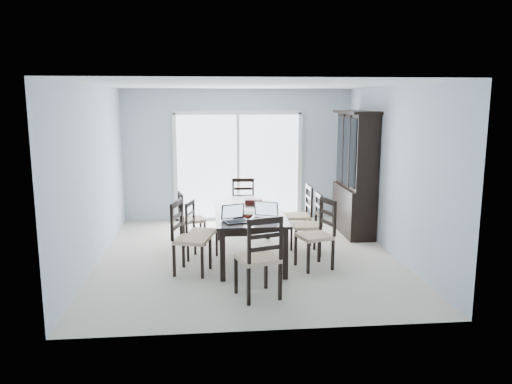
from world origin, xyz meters
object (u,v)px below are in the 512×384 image
Objects in this scene: cell_phone at (244,223)px; chair_left_mid at (197,224)px; chair_left_near at (185,229)px; dining_table at (248,214)px; chair_right_mid at (312,217)px; chair_right_far at (302,208)px; chair_end_far at (243,199)px; laptop_dark at (237,218)px; china_hutch at (355,174)px; hot_tub at (212,187)px; chair_right_near at (321,226)px; laptop_silver at (263,216)px; chair_left_far at (187,213)px; chair_end_near at (261,249)px; game_box at (254,201)px.

chair_left_mid is at bearing 116.52° from cell_phone.
dining_table is at bearing 138.84° from chair_left_near.
chair_right_mid is 0.98× the size of chair_right_far.
laptop_dark is (-0.26, -2.46, 0.22)m from chair_end_far.
china_hutch reaches higher than hot_tub.
chair_right_near is 0.87m from laptop_silver.
chair_left_far is 2.08m from chair_right_mid.
chair_left_far is at bearing 45.34° from chair_end_far.
chair_right_far is 1.90m from laptop_dark.
chair_right_near is 2.43m from chair_end_far.
chair_end_near is 2.90× the size of laptop_silver.
laptop_silver is at bearing 82.09° from chair_right_near.
chair_left_far is at bearing 161.50° from game_box.
laptop_silver is at bearing -4.58° from laptop_dark.
hot_tub is (-1.49, 2.94, -0.12)m from chair_right_far.
chair_end_far is 2.38m from laptop_silver.
game_box is at bearing 131.28° from chair_left_mid.
chair_left_far is 2.87m from hot_tub.
chair_left_mid is 1.87m from chair_end_near.
chair_end_near is (-0.97, -1.12, 0.03)m from chair_right_near.
game_box is (-0.88, 0.34, 0.20)m from chair_right_mid.
chair_end_near is at bearing 150.10° from chair_right_mid.
dining_table is 5.62× the size of laptop_dark.
chair_left_near is at bearing 2.88° from chair_left_mid.
chair_right_far reaches higher than chair_end_far.
chair_left_far is at bearing 140.51° from dining_table.
chair_left_near is 11.21× the size of cell_phone.
chair_right_far is at bearing 50.17° from chair_end_near.
chair_end_near is at bearing -93.73° from laptop_dark.
laptop_silver is at bearing -81.09° from hot_tub.
chair_left_far is at bearing 96.29° from laptop_dark.
hot_tub is at bearing -169.73° from chair_left_near.
chair_left_mid is at bearing -177.70° from chair_left_near.
chair_right_mid reaches higher than cell_phone.
chair_right_mid is 1.51m from laptop_dark.
chair_left_far is (-2.98, -0.46, -0.53)m from china_hutch.
chair_end_near reaches higher than laptop_silver.
laptop_silver is at bearing 101.24° from chair_left_near.
cell_phone is at bearing -85.03° from hot_tub.
cell_phone is 0.38× the size of game_box.
chair_end_far is at bearing 115.39° from laptop_silver.
hot_tub is at bearing -70.11° from chair_end_far.
chair_right_near is at bearing 5.91° from cell_phone.
chair_left_near is 1.05× the size of chair_right_mid.
hot_tub is (-2.54, 2.38, -0.59)m from china_hutch.
chair_right_far reaches higher than dining_table.
chair_right_mid reaches higher than game_box.
china_hutch is (2.02, 1.25, 0.40)m from dining_table.
dining_table is 21.04× the size of cell_phone.
laptop_silver reaches higher than hot_tub.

